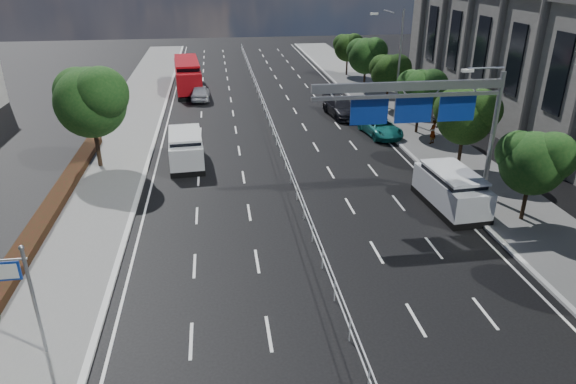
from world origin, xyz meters
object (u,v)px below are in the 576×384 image
object	(u,v)px
white_minivan	(186,148)
parked_car_dark	(341,108)
silver_minivan	(451,190)
near_car_dark	(189,64)
pedestrian_b	(439,116)
red_bus	(187,74)
near_car_silver	(200,92)
overhead_gantry	(429,104)
pedestrian_a	(433,132)
toilet_sign	(15,284)
parked_car_teal	(380,127)

from	to	relation	value
white_minivan	parked_car_dark	distance (m)	16.22
parked_car_dark	silver_minivan	bearing A→B (deg)	-91.85
near_car_dark	parked_car_dark	world-z (taller)	parked_car_dark
pedestrian_b	silver_minivan	bearing A→B (deg)	82.07
red_bus	near_car_silver	distance (m)	4.96
overhead_gantry	pedestrian_a	xyz separation A→B (m)	(4.58, 9.17, -4.58)
toilet_sign	white_minivan	world-z (taller)	toilet_sign
white_minivan	red_bus	world-z (taller)	red_bus
toilet_sign	pedestrian_b	bearing A→B (deg)	43.36
parked_car_teal	parked_car_dark	xyz separation A→B (m)	(-1.77, 5.75, 0.08)
white_minivan	silver_minivan	size ratio (longest dim) A/B	0.97
parked_car_teal	parked_car_dark	size ratio (longest dim) A/B	0.93
overhead_gantry	white_minivan	size ratio (longest dim) A/B	1.98
overhead_gantry	near_car_dark	distance (m)	43.58
toilet_sign	overhead_gantry	world-z (taller)	overhead_gantry
overhead_gantry	pedestrian_b	world-z (taller)	overhead_gantry
pedestrian_b	parked_car_teal	bearing A→B (deg)	23.67
toilet_sign	parked_car_dark	world-z (taller)	toilet_sign
near_car_dark	parked_car_teal	xyz separation A→B (m)	(15.55, -29.02, 0.00)
red_bus	parked_car_dark	size ratio (longest dim) A/B	2.04
toilet_sign	white_minivan	distance (m)	18.58
white_minivan	pedestrian_a	world-z (taller)	white_minivan
white_minivan	near_car_dark	world-z (taller)	white_minivan
pedestrian_a	pedestrian_b	xyz separation A→B (m)	(2.08, 3.78, 0.03)
near_car_silver	silver_minivan	size ratio (longest dim) A/B	0.81
near_car_silver	near_car_dark	world-z (taller)	near_car_silver
red_bus	parked_car_dark	distance (m)	18.29
silver_minivan	pedestrian_a	xyz separation A→B (m)	(3.16, 10.16, -0.04)
toilet_sign	white_minivan	xyz separation A→B (m)	(4.56, 17.92, -1.87)
pedestrian_a	near_car_dark	bearing A→B (deg)	-98.20
silver_minivan	pedestrian_a	distance (m)	10.64
silver_minivan	pedestrian_b	xyz separation A→B (m)	(5.24, 13.93, -0.01)
red_bus	pedestrian_a	world-z (taller)	red_bus
overhead_gantry	white_minivan	xyz separation A→B (m)	(-13.14, 7.87, -4.53)
red_bus	parked_car_dark	world-z (taller)	red_bus
pedestrian_b	near_car_silver	bearing A→B (deg)	-20.10
silver_minivan	parked_car_teal	world-z (taller)	silver_minivan
silver_minivan	overhead_gantry	bearing A→B (deg)	141.70
near_car_silver	overhead_gantry	bearing A→B (deg)	117.54
near_car_dark	parked_car_dark	xyz separation A→B (m)	(13.78, -23.26, 0.08)
near_car_silver	parked_car_dark	xyz separation A→B (m)	(12.23, -7.56, 0.02)
white_minivan	silver_minivan	bearing A→B (deg)	-35.08
parked_car_dark	white_minivan	bearing A→B (deg)	-149.58
pedestrian_a	pedestrian_b	bearing A→B (deg)	-157.32
toilet_sign	parked_car_teal	bearing A→B (deg)	48.85
red_bus	near_car_dark	bearing A→B (deg)	86.66
toilet_sign	parked_car_dark	xyz separation A→B (m)	(17.45, 27.75, -2.20)
red_bus	parked_car_dark	xyz separation A→B (m)	(13.55, -12.25, -0.86)
overhead_gantry	parked_car_teal	xyz separation A→B (m)	(1.53, 11.95, -4.94)
overhead_gantry	near_car_silver	world-z (taller)	overhead_gantry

